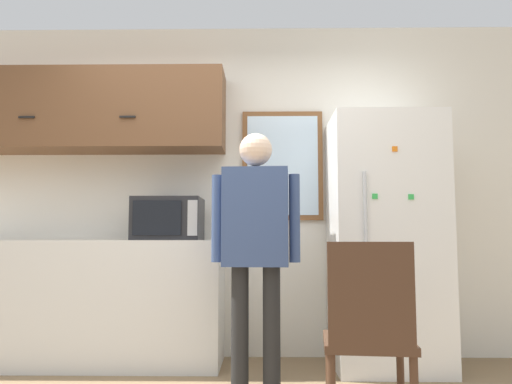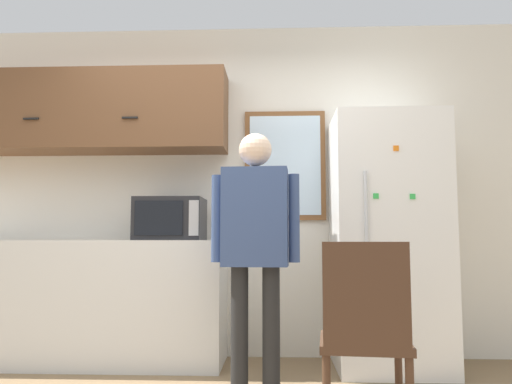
{
  "view_description": "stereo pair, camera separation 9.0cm",
  "coord_description": "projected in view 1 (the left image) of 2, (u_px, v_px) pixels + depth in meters",
  "views": [
    {
      "loc": [
        0.3,
        -2.35,
        0.92
      ],
      "look_at": [
        0.25,
        0.94,
        1.24
      ],
      "focal_mm": 35.0,
      "sensor_mm": 36.0,
      "label": 1
    },
    {
      "loc": [
        0.39,
        -2.34,
        0.92
      ],
      "look_at": [
        0.25,
        0.94,
        1.24
      ],
      "focal_mm": 35.0,
      "sensor_mm": 36.0,
      "label": 2
    }
  ],
  "objects": [
    {
      "name": "back_wall",
      "position": [
        227.0,
        188.0,
        4.11
      ],
      "size": [
        6.0,
        0.06,
        2.7
      ],
      "color": "silver",
      "rests_on": "ground_plane"
    },
    {
      "name": "counter",
      "position": [
        76.0,
        302.0,
        3.73
      ],
      "size": [
        2.19,
        0.57,
        0.92
      ],
      "color": "silver",
      "rests_on": "ground_plane"
    },
    {
      "name": "upper_cabinets",
      "position": [
        87.0,
        111.0,
        3.96
      ],
      "size": [
        2.19,
        0.4,
        0.63
      ],
      "color": "brown"
    },
    {
      "name": "microwave",
      "position": [
        168.0,
        219.0,
        3.75
      ],
      "size": [
        0.5,
        0.4,
        0.32
      ],
      "color": "#232326",
      "rests_on": "counter"
    },
    {
      "name": "person",
      "position": [
        256.0,
        232.0,
        3.18
      ],
      "size": [
        0.56,
        0.25,
        1.61
      ],
      "rotation": [
        0.0,
        0.0,
        -0.06
      ],
      "color": "black",
      "rests_on": "ground_plane"
    },
    {
      "name": "refrigerator",
      "position": [
        386.0,
        241.0,
        3.67
      ],
      "size": [
        0.79,
        0.7,
        1.83
      ],
      "color": "white",
      "rests_on": "ground_plane"
    },
    {
      "name": "chair",
      "position": [
        369.0,
        328.0,
        2.43
      ],
      "size": [
        0.48,
        0.48,
        0.91
      ],
      "rotation": [
        0.0,
        0.0,
        3.04
      ],
      "color": "#472D1E",
      "rests_on": "ground_plane"
    },
    {
      "name": "window",
      "position": [
        282.0,
        166.0,
        4.08
      ],
      "size": [
        0.66,
        0.05,
        0.89
      ],
      "color": "brown"
    }
  ]
}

